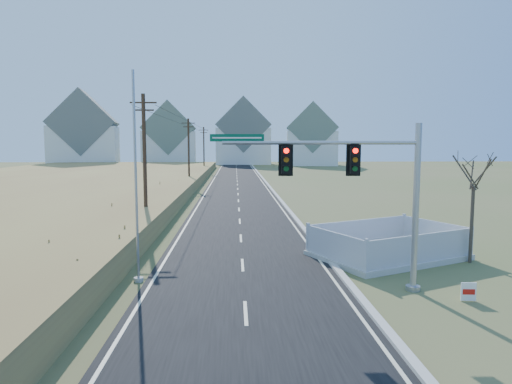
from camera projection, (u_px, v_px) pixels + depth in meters
name	position (u px, v px, depth m)	size (l,w,h in m)	color
ground	(244.00, 295.00, 17.03)	(260.00, 260.00, 0.00)	#505D2D
road	(237.00, 182.00, 66.70)	(8.00, 180.00, 0.06)	black
curb	(266.00, 182.00, 66.89)	(0.30, 180.00, 0.18)	#B2AFA8
reed_marsh	(41.00, 185.00, 55.60)	(38.00, 110.00, 1.30)	#9E8D47
utility_pole_near	(145.00, 158.00, 31.15)	(1.80, 0.26, 9.00)	#422D1E
utility_pole_mid	(189.00, 151.00, 60.95)	(1.80, 0.26, 9.00)	#422D1E
utility_pole_far	(204.00, 149.00, 90.76)	(1.80, 0.26, 9.00)	#422D1E
condo_nw	(84.00, 136.00, 113.83)	(17.69, 13.38, 19.05)	white
condo_nnw	(169.00, 139.00, 122.78)	(14.93, 11.17, 17.03)	white
condo_n	(243.00, 137.00, 127.60)	(15.27, 10.20, 18.54)	white
condo_ne	(312.00, 140.00, 120.56)	(14.12, 10.51, 16.52)	white
traffic_signal_mast	(368.00, 187.00, 17.12)	(8.03, 0.61, 6.39)	#9EA0A5
fence_enclosure	(387.00, 252.00, 22.58)	(8.18, 7.11, 1.57)	#B7B5AD
open_sign	(469.00, 292.00, 16.29)	(0.54, 0.11, 0.67)	white
flagpole	(136.00, 199.00, 18.32)	(0.38, 0.38, 8.51)	#B7B5AD
bare_tree	(474.00, 169.00, 21.23)	(2.09, 2.09, 5.53)	#4C3F33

